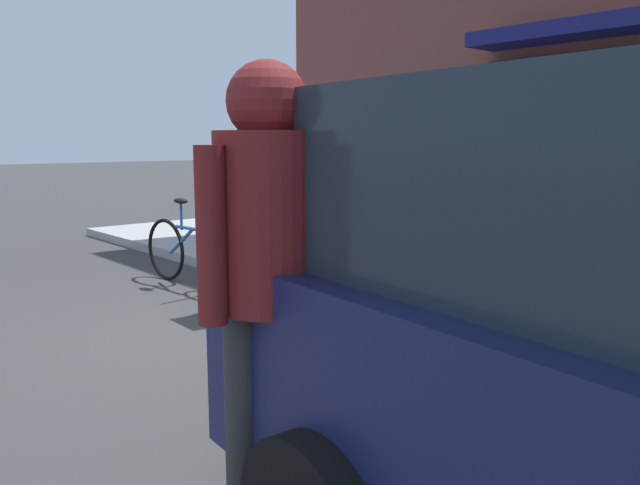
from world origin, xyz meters
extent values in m
plane|color=#353535|center=(0.00, 0.00, 0.00)|extent=(80.00, 80.00, 0.00)
torus|color=black|center=(0.84, 0.51, 0.32)|extent=(0.64, 0.11, 0.64)
cylinder|color=silver|center=(0.84, 0.51, 0.32)|extent=(0.16, 0.07, 0.16)
torus|color=black|center=(-0.62, 0.57, 0.32)|extent=(0.64, 0.11, 0.64)
cylinder|color=silver|center=(-0.62, 0.57, 0.32)|extent=(0.16, 0.07, 0.16)
cube|color=silver|center=(0.06, 0.54, 0.37)|extent=(0.45, 0.32, 0.32)
cylinder|color=silver|center=(0.11, 0.54, 0.54)|extent=(0.95, 0.09, 0.06)
ellipsoid|color=black|center=(0.31, 0.53, 0.84)|extent=(0.53, 0.30, 0.26)
cube|color=black|center=(-0.11, 0.55, 0.78)|extent=(0.61, 0.26, 0.11)
cube|color=black|center=(-0.44, 0.56, 0.76)|extent=(0.29, 0.23, 0.18)
cylinder|color=silver|center=(0.84, 0.51, 0.64)|extent=(0.35, 0.08, 0.67)
cylinder|color=black|center=(0.72, 0.52, 1.04)|extent=(0.06, 0.62, 0.04)
cube|color=silver|center=(0.80, 0.51, 1.22)|extent=(0.16, 0.33, 0.35)
sphere|color=#EAEACC|center=(0.88, 0.51, 0.90)|extent=(0.14, 0.14, 0.14)
cube|color=#AAAAAA|center=(-0.40, 0.32, 0.60)|extent=(0.45, 0.22, 0.44)
cube|color=black|center=(-0.40, 0.21, 0.60)|extent=(0.37, 0.03, 0.03)
ellipsoid|color=black|center=(-0.39, 0.56, 0.94)|extent=(0.49, 0.34, 0.28)
torus|color=black|center=(-1.11, 0.68, 0.34)|extent=(0.69, 0.10, 0.69)
torus|color=black|center=(-2.12, 0.59, 0.34)|extent=(0.69, 0.10, 0.69)
cylinder|color=#1E5999|center=(-1.61, 0.63, 0.62)|extent=(0.56, 0.09, 0.04)
cylinder|color=#1E5999|center=(-1.81, 0.62, 0.46)|extent=(0.44, 0.07, 0.32)
cylinder|color=#1E5999|center=(-1.79, 0.62, 0.74)|extent=(0.03, 0.03, 0.30)
ellipsoid|color=black|center=(-1.79, 0.62, 0.90)|extent=(0.23, 0.12, 0.06)
cylinder|color=#1E5999|center=(-1.16, 0.68, 0.86)|extent=(0.07, 0.48, 0.03)
cylinder|color=#313131|center=(2.37, -1.43, 0.47)|extent=(0.14, 0.14, 0.94)
cylinder|color=#313131|center=(2.50, -1.27, 0.47)|extent=(0.14, 0.14, 0.94)
cylinder|color=maroon|center=(2.43, -1.35, 1.26)|extent=(0.39, 0.39, 0.62)
sphere|color=maroon|center=(2.43, -1.35, 1.67)|extent=(0.28, 0.28, 0.28)
sphere|color=tan|center=(2.37, -1.35, 1.67)|extent=(0.17, 0.17, 0.17)
cylinder|color=maroon|center=(2.43, -1.58, 1.22)|extent=(0.10, 0.10, 0.59)
cylinder|color=maroon|center=(2.44, -1.12, 1.22)|extent=(0.10, 0.10, 0.59)
cube|color=#1E511E|center=(-1.58, 2.33, 0.59)|extent=(0.55, 0.19, 0.94)
cube|color=#1E511E|center=(-1.58, 2.55, 0.59)|extent=(0.55, 0.19, 0.94)
camera|label=1|loc=(4.22, -2.66, 1.54)|focal=35.66mm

